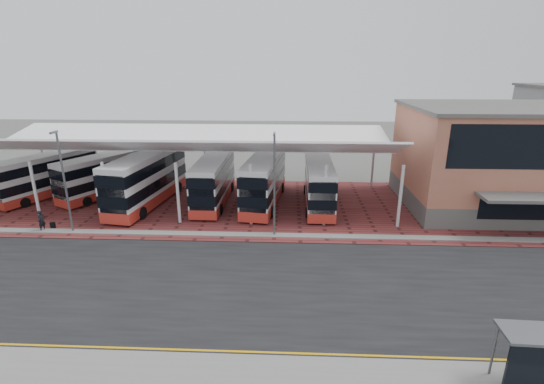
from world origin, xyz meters
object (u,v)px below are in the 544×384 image
at_px(bus_0, 46,176).
at_px(bus_1, 106,175).
at_px(bus_3, 214,180).
at_px(pedestrian, 42,221).
at_px(bus_5, 319,184).
at_px(bus_4, 264,180).
at_px(bus_2, 147,179).
at_px(terminal, 510,158).

relative_size(bus_0, bus_1, 1.03).
xyz_separation_m(bus_3, pedestrian, (-12.37, -7.47, -1.29)).
bearing_deg(bus_5, bus_4, 177.01).
height_order(bus_1, bus_5, bus_5).
relative_size(bus_1, bus_3, 0.95).
relative_size(bus_1, bus_2, 0.83).
bearing_deg(bus_3, bus_1, 172.56).
xyz_separation_m(terminal, pedestrian, (-39.42, -7.61, -3.75)).
height_order(bus_3, bus_5, bus_3).
bearing_deg(terminal, bus_5, -177.91).
relative_size(bus_0, bus_4, 0.91).
xyz_separation_m(bus_0, pedestrian, (4.56, -8.56, -1.23)).
xyz_separation_m(bus_4, bus_5, (5.08, -0.31, -0.17)).
bearing_deg(bus_0, bus_1, 29.07).
relative_size(bus_1, pedestrian, 5.83).
bearing_deg(terminal, bus_0, 178.76).
distance_m(terminal, bus_3, 27.16).
xyz_separation_m(bus_0, bus_2, (10.82, -1.85, 0.32)).
height_order(terminal, pedestrian, terminal).
bearing_deg(bus_2, bus_0, 178.79).
bearing_deg(bus_1, terminal, 26.84).
distance_m(bus_0, bus_2, 10.98).
bearing_deg(bus_5, bus_0, 177.18).
bearing_deg(bus_1, bus_3, 20.94).
height_order(bus_0, bus_1, bus_0).
bearing_deg(pedestrian, bus_2, -24.71).
bearing_deg(bus_0, terminal, 23.18).
bearing_deg(bus_2, pedestrian, -124.51).
distance_m(bus_4, pedestrian, 18.73).
xyz_separation_m(bus_1, bus_2, (4.99, -2.32, 0.34)).
relative_size(bus_0, pedestrian, 6.02).
bearing_deg(bus_4, bus_2, -170.37).
relative_size(terminal, bus_1, 1.86).
bearing_deg(bus_5, bus_3, 177.74).
height_order(bus_0, bus_3, bus_3).
height_order(terminal, bus_5, terminal).
relative_size(bus_3, bus_4, 0.93).
distance_m(bus_2, bus_3, 6.16).
xyz_separation_m(bus_2, pedestrian, (-6.26, -6.71, -1.54)).
distance_m(bus_2, bus_4, 10.95).
distance_m(bus_1, bus_3, 11.21).
xyz_separation_m(bus_2, bus_4, (10.93, 0.59, -0.14)).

